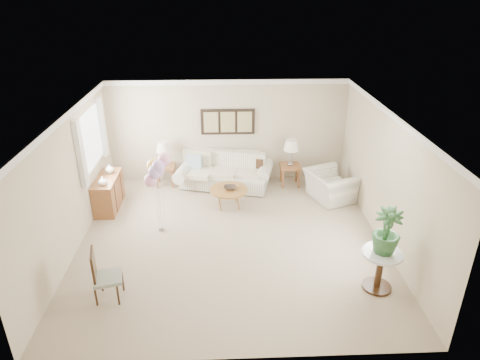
{
  "coord_description": "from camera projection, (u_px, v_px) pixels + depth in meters",
  "views": [
    {
      "loc": [
        -0.13,
        -7.31,
        4.77
      ],
      "look_at": [
        0.2,
        0.6,
        1.05
      ],
      "focal_mm": 32.0,
      "sensor_mm": 36.0,
      "label": 1
    }
  ],
  "objects": [
    {
      "name": "potted_plant",
      "position": [
        387.0,
        231.0,
        6.83
      ],
      "size": [
        0.56,
        0.56,
        0.8
      ],
      "primitive_type": "imported",
      "rotation": [
        0.0,
        0.0,
        -0.3
      ],
      "color": "#255224",
      "rests_on": "side_table"
    },
    {
      "name": "wall_art_triptych",
      "position": [
        228.0,
        122.0,
        10.66
      ],
      "size": [
        1.35,
        0.06,
        0.65
      ],
      "color": "black",
      "rests_on": "ground"
    },
    {
      "name": "lamp_right",
      "position": [
        291.0,
        146.0,
        10.52
      ],
      "size": [
        0.37,
        0.37,
        0.66
      ],
      "color": "gray",
      "rests_on": "end_table_right"
    },
    {
      "name": "vase_sage",
      "position": [
        110.0,
        169.0,
        9.78
      ],
      "size": [
        0.23,
        0.23,
        0.21
      ],
      "primitive_type": "imported",
      "rotation": [
        0.0,
        0.0,
        -0.15
      ],
      "color": "beige",
      "rests_on": "credenza"
    },
    {
      "name": "lamp_left",
      "position": [
        163.0,
        148.0,
        10.54
      ],
      "size": [
        0.35,
        0.35,
        0.61
      ],
      "color": "gray",
      "rests_on": "end_table_left"
    },
    {
      "name": "coffee_table",
      "position": [
        229.0,
        190.0,
        9.76
      ],
      "size": [
        0.88,
        0.88,
        0.44
      ],
      "color": "#9D6931",
      "rests_on": "ground"
    },
    {
      "name": "vase_white",
      "position": [
        103.0,
        181.0,
        9.21
      ],
      "size": [
        0.21,
        0.21,
        0.2
      ],
      "primitive_type": "imported",
      "rotation": [
        0.0,
        0.0,
        -0.14
      ],
      "color": "white",
      "rests_on": "credenza"
    },
    {
      "name": "credenza",
      "position": [
        109.0,
        193.0,
        9.74
      ],
      "size": [
        0.46,
        1.2,
        0.74
      ],
      "color": "olive",
      "rests_on": "ground"
    },
    {
      "name": "balloon_cluster",
      "position": [
        157.0,
        169.0,
        8.33
      ],
      "size": [
        0.53,
        0.44,
        1.72
      ],
      "color": "gray",
      "rests_on": "ground"
    },
    {
      "name": "armchair",
      "position": [
        330.0,
        186.0,
        10.11
      ],
      "size": [
        1.24,
        1.32,
        0.69
      ],
      "primitive_type": "imported",
      "rotation": [
        0.0,
        0.0,
        1.93
      ],
      "color": "silver",
      "rests_on": "ground"
    },
    {
      "name": "end_table_right",
      "position": [
        290.0,
        168.0,
        10.77
      ],
      "size": [
        0.51,
        0.46,
        0.55
      ],
      "color": "olive",
      "rests_on": "ground"
    },
    {
      "name": "end_table_left",
      "position": [
        165.0,
        168.0,
        10.78
      ],
      "size": [
        0.5,
        0.45,
        0.54
      ],
      "color": "olive",
      "rests_on": "ground"
    },
    {
      "name": "sofa",
      "position": [
        225.0,
        174.0,
        10.76
      ],
      "size": [
        2.54,
        1.36,
        0.87
      ],
      "color": "silver",
      "rests_on": "ground"
    },
    {
      "name": "decor_bowl",
      "position": [
        230.0,
        188.0,
        9.72
      ],
      "size": [
        0.28,
        0.28,
        0.07
      ],
      "primitive_type": "imported",
      "rotation": [
        0.0,
        0.0,
        -0.01
      ],
      "color": "#31251F",
      "rests_on": "coffee_table"
    },
    {
      "name": "room_shell",
      "position": [
        224.0,
        164.0,
        8.03
      ],
      "size": [
        6.04,
        6.04,
        2.6
      ],
      "color": "beige",
      "rests_on": "ground"
    },
    {
      "name": "accent_chair",
      "position": [
        103.0,
        274.0,
        6.87
      ],
      "size": [
        0.53,
        0.53,
        0.91
      ],
      "color": "gray",
      "rests_on": "ground"
    },
    {
      "name": "ground_plane",
      "position": [
        231.0,
        240.0,
        8.64
      ],
      "size": [
        6.0,
        6.0,
        0.0
      ],
      "primitive_type": "plane",
      "color": "tan"
    },
    {
      "name": "side_table",
      "position": [
        381.0,
        261.0,
        7.07
      ],
      "size": [
        0.67,
        0.67,
        0.73
      ],
      "color": "silver",
      "rests_on": "ground"
    }
  ]
}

